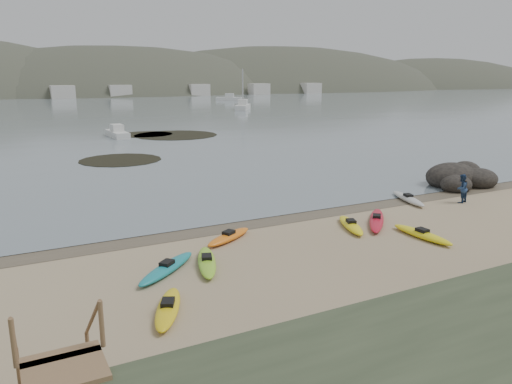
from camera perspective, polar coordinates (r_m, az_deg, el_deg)
ground at (r=26.32m, az=0.00°, el=-3.18°), size 600.00×600.00×0.00m
wet_sand at (r=26.06m, az=0.31°, el=-3.34°), size 60.00×60.00×0.00m
water at (r=322.67m, az=-25.95°, el=10.71°), size 1200.00×1200.00×0.00m
stairs at (r=12.54m, az=-21.60°, el=-18.55°), size 1.50×2.70×2.10m
kayaks at (r=23.15m, az=6.31°, el=-5.16°), size 19.16×10.71×0.34m
person_east at (r=32.00m, az=22.45°, el=0.37°), size 0.96×0.83×1.72m
rock_cluster at (r=37.19m, az=22.27°, el=1.13°), size 5.43×4.01×1.91m
kelp_mats at (r=59.30m, az=-11.20°, el=5.87°), size 19.06×24.97×0.04m
moored_boats at (r=103.23m, az=-20.90°, el=8.64°), size 100.50×77.14×1.34m
far_hills at (r=223.51m, az=-14.29°, el=6.92°), size 550.00×135.00×80.00m
far_town at (r=168.39m, az=-21.89°, el=10.54°), size 199.00×5.00×4.00m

